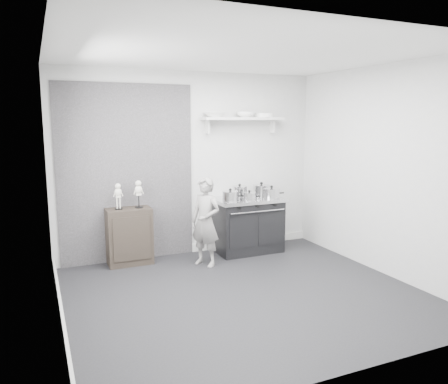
% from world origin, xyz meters
% --- Properties ---
extents(ground, '(4.00, 4.00, 0.00)m').
position_xyz_m(ground, '(0.00, 0.00, 0.00)').
color(ground, black).
rests_on(ground, ground).
extents(room_shell, '(4.02, 3.62, 2.71)m').
position_xyz_m(room_shell, '(-0.09, 0.15, 1.64)').
color(room_shell, beige).
rests_on(room_shell, ground).
extents(wall_shelf, '(1.30, 0.26, 0.24)m').
position_xyz_m(wall_shelf, '(0.80, 1.68, 2.01)').
color(wall_shelf, silver).
rests_on(wall_shelf, room_shell).
extents(stove, '(1.04, 0.65, 0.83)m').
position_xyz_m(stove, '(0.80, 1.48, 0.42)').
color(stove, black).
rests_on(stove, ground).
extents(side_cabinet, '(0.61, 0.36, 0.79)m').
position_xyz_m(side_cabinet, '(-0.99, 1.61, 0.40)').
color(side_cabinet, black).
rests_on(side_cabinet, ground).
extents(child, '(0.49, 0.54, 1.23)m').
position_xyz_m(child, '(-0.03, 1.13, 0.62)').
color(child, gray).
rests_on(child, ground).
extents(pot_front_left, '(0.32, 0.24, 0.19)m').
position_xyz_m(pot_front_left, '(0.45, 1.36, 0.91)').
color(pot_front_left, silver).
rests_on(pot_front_left, stove).
extents(pot_back_left, '(0.31, 0.23, 0.21)m').
position_xyz_m(pot_back_left, '(0.71, 1.59, 0.92)').
color(pot_back_left, silver).
rests_on(pot_back_left, stove).
extents(pot_back_right, '(0.36, 0.27, 0.22)m').
position_xyz_m(pot_back_right, '(1.09, 1.60, 0.92)').
color(pot_back_right, silver).
rests_on(pot_back_right, stove).
extents(pot_front_right, '(0.34, 0.25, 0.20)m').
position_xyz_m(pot_front_right, '(1.12, 1.33, 0.91)').
color(pot_front_right, silver).
rests_on(pot_front_right, stove).
extents(pot_front_center, '(0.28, 0.20, 0.16)m').
position_xyz_m(pot_front_center, '(0.72, 1.29, 0.89)').
color(pot_front_center, silver).
rests_on(pot_front_center, stove).
extents(skeleton_full, '(0.12, 0.07, 0.41)m').
position_xyz_m(skeleton_full, '(-1.12, 1.61, 1.00)').
color(skeleton_full, beige).
rests_on(skeleton_full, side_cabinet).
extents(skeleton_torso, '(0.12, 0.08, 0.44)m').
position_xyz_m(skeleton_torso, '(-0.84, 1.61, 1.01)').
color(skeleton_torso, beige).
rests_on(skeleton_torso, side_cabinet).
extents(bowl_large, '(0.30, 0.30, 0.07)m').
position_xyz_m(bowl_large, '(0.33, 1.67, 2.08)').
color(bowl_large, white).
rests_on(bowl_large, wall_shelf).
extents(bowl_small, '(0.26, 0.26, 0.08)m').
position_xyz_m(bowl_small, '(0.83, 1.67, 2.08)').
color(bowl_small, white).
rests_on(bowl_small, wall_shelf).
extents(plate_stack, '(0.28, 0.28, 0.06)m').
position_xyz_m(plate_stack, '(1.16, 1.67, 2.07)').
color(plate_stack, white).
rests_on(plate_stack, wall_shelf).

